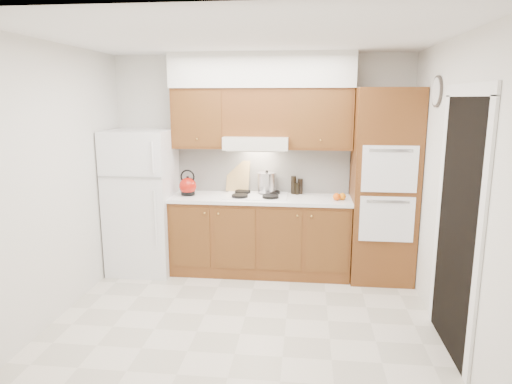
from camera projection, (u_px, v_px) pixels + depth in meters
The scene contains 26 objects.
floor at pixel (245, 317), 4.44m from camera, with size 3.60×3.60×0.00m, color beige.
ceiling at pixel (244, 37), 3.91m from camera, with size 3.60×3.60×0.00m, color white.
wall_back at pixel (261, 163), 5.64m from camera, with size 3.60×0.02×2.60m, color silver.
wall_left at pixel (59, 182), 4.37m from camera, with size 0.02×3.00×2.60m, color silver.
wall_right at pixel (448, 190), 3.98m from camera, with size 0.02×3.00×2.60m, color silver.
fridge at pixel (143, 201), 5.53m from camera, with size 0.75×0.72×1.72m, color white.
base_cabinets at pixel (260, 236), 5.51m from camera, with size 2.11×0.60×0.90m, color brown.
countertop at pixel (260, 198), 5.41m from camera, with size 2.13×0.62×0.04m, color white.
backsplash at pixel (263, 170), 5.64m from camera, with size 2.11×0.03×0.56m, color white.
oven_cabinet at pixel (383, 186), 5.21m from camera, with size 0.70×0.65×2.20m, color brown.
upper_cab_left at pixel (200, 118), 5.44m from camera, with size 0.63×0.33×0.70m, color brown.
upper_cab_right at pixel (321, 119), 5.29m from camera, with size 0.73×0.33×0.70m, color brown.
range_hood at pixel (257, 142), 5.36m from camera, with size 0.75×0.45×0.15m, color silver.
upper_cab_over_hood at pixel (257, 112), 5.35m from camera, with size 0.75×0.33×0.55m, color brown.
soffit at pixel (262, 70), 5.24m from camera, with size 2.13×0.36×0.40m, color silver.
cooktop at pixel (256, 196), 5.43m from camera, with size 0.74×0.50×0.01m, color white.
doorway at pixel (457, 229), 3.69m from camera, with size 0.02×0.90×2.10m, color black.
wall_clock at pixel (437, 91), 4.35m from camera, with size 0.30×0.30×0.02m, color #3F3833.
kettle at pixel (188, 186), 5.46m from camera, with size 0.21×0.21×0.21m, color #9B140B.
cutting_board at pixel (238, 176), 5.65m from camera, with size 0.29×0.02×0.39m, color tan.
stock_pot at pixel (267, 183), 5.51m from camera, with size 0.22×0.22×0.23m, color silver.
condiment_a at pixel (293, 185), 5.55m from camera, with size 0.06×0.06×0.22m, color black.
condiment_b at pixel (300, 186), 5.55m from camera, with size 0.06×0.06×0.19m, color black.
condiment_c at pixel (297, 189), 5.52m from camera, with size 0.05×0.05×0.14m, color black.
orange_near at pixel (342, 196), 5.23m from camera, with size 0.08×0.08×0.08m, color orange.
orange_far at pixel (337, 197), 5.20m from camera, with size 0.09×0.09×0.09m, color orange.
Camera 1 is at (0.56, -4.07, 2.09)m, focal length 32.00 mm.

